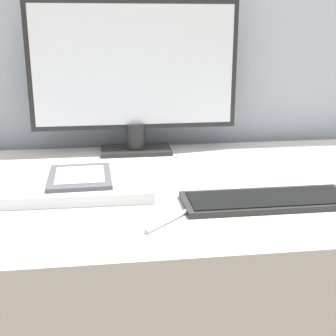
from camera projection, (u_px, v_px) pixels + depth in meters
desk at (173, 328)px, 1.16m from camera, size 1.29×0.71×0.76m
monitor at (134, 73)px, 1.25m from camera, size 0.56×0.11×0.41m
keyboard at (268, 200)px, 0.93m from camera, size 0.34×0.12×0.01m
laptop at (76, 183)px, 1.01m from camera, size 0.32×0.24×0.02m
ereader at (80, 177)px, 1.00m from camera, size 0.14×0.17×0.01m
pen at (172, 218)px, 0.85m from camera, size 0.11×0.11×0.01m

